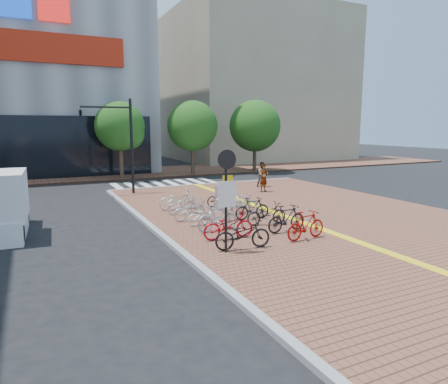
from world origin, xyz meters
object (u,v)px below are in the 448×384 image
utility_box (221,196)px  pedestrian_a (264,178)px  bike_6 (178,200)px  notice_sign (227,189)px  bike_13 (220,197)px  bike_1 (228,225)px  bike_5 (184,205)px  bike_9 (267,213)px  pedestrian_b (263,174)px  bike_8 (287,218)px  bike_4 (193,210)px  bike_7 (306,225)px  bike_0 (243,234)px  bike_3 (205,215)px  traffic_light_pole (109,129)px  bike_10 (252,208)px  bike_11 (240,204)px  yellow_sign (228,187)px  bike_2 (218,217)px

utility_box → pedestrian_a: bearing=34.7°
bike_6 → notice_sign: size_ratio=0.57×
bike_13 → utility_box: (-0.11, -0.30, 0.10)m
bike_1 → bike_5: (-0.02, 4.58, -0.08)m
bike_5 → utility_box: 2.40m
bike_5 → notice_sign: notice_sign is taller
bike_5 → bike_9: bike_9 is taller
pedestrian_a → pedestrian_b: bearing=41.8°
bike_8 → bike_13: size_ratio=1.08×
bike_4 → bike_7: 5.23m
bike_4 → bike_7: bike_7 is taller
bike_0 → bike_7: (2.61, 0.00, 0.02)m
pedestrian_a → bike_9: bearing=-139.5°
bike_3 → bike_7: size_ratio=0.90×
bike_9 → pedestrian_b: pedestrian_b is taller
bike_5 → bike_1: bearing=-173.8°
bike_8 → traffic_light_pole: size_ratio=0.31×
bike_3 → bike_10: size_ratio=0.96×
bike_10 → utility_box: size_ratio=1.55×
notice_sign → traffic_light_pole: traffic_light_pole is taller
utility_box → bike_0: bearing=-109.4°
bike_11 → yellow_sign: size_ratio=1.00×
bike_3 → bike_8: (2.42, -2.42, 0.12)m
bike_2 → bike_3: 1.12m
bike_7 → bike_10: 3.59m
bike_9 → yellow_sign: size_ratio=0.99×
bike_10 → pedestrian_a: size_ratio=0.95×
bike_3 → pedestrian_a: 9.03m
bike_11 → bike_7: bearing=-170.1°
bike_0 → bike_1: (0.10, 1.30, -0.00)m
pedestrian_b → bike_7: bearing=-110.6°
bike_6 → bike_5: bearing=-179.0°
pedestrian_a → yellow_sign: 6.59m
traffic_light_pole → bike_4: bearing=-76.6°
bike_0 → bike_6: bike_0 is taller
pedestrian_b → yellow_sign: yellow_sign is taller
bike_0 → bike_3: bearing=4.7°
utility_box → traffic_light_pole: (-4.34, 6.17, 3.38)m
bike_0 → bike_10: (2.42, 3.59, -0.01)m
bike_8 → pedestrian_b: pedestrian_b is taller
bike_0 → bike_2: size_ratio=1.08×
bike_4 → bike_10: size_ratio=1.06×
bike_2 → bike_8: bearing=-124.4°
bike_0 → bike_10: size_ratio=1.17×
bike_10 → pedestrian_b: pedestrian_b is taller
bike_3 → bike_9: 2.58m
bike_3 → bike_9: (2.35, -1.07, 0.05)m
bike_13 → yellow_sign: size_ratio=0.92×
bike_2 → notice_sign: 3.15m
bike_1 → bike_7: bike_7 is taller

